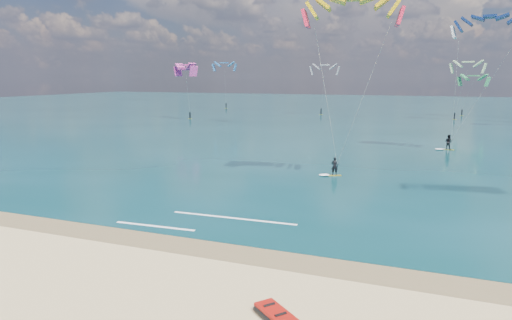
{
  "coord_description": "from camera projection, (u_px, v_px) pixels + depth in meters",
  "views": [
    {
      "loc": [
        11.44,
        -17.06,
        8.81
      ],
      "look_at": [
        1.85,
        8.0,
        3.87
      ],
      "focal_mm": 32.0,
      "sensor_mm": 36.0,
      "label": 1
    }
  ],
  "objects": [
    {
      "name": "wet_sand_strip",
      "position": [
        189.0,
        246.0,
        24.04
      ],
      "size": [
        320.0,
        2.4,
        0.01
      ],
      "primitive_type": "cube",
      "color": "brown",
      "rests_on": "ground"
    },
    {
      "name": "sea",
      "position": [
        383.0,
        111.0,
        116.82
      ],
      "size": [
        320.0,
        200.0,
        0.04
      ],
      "primitive_type": "cube",
      "color": "#093033",
      "rests_on": "ground"
    },
    {
      "name": "ground",
      "position": [
        332.0,
        147.0,
        58.03
      ],
      "size": [
        320.0,
        320.0,
        0.0
      ],
      "primitive_type": "plane",
      "color": "tan",
      "rests_on": "ground"
    },
    {
      "name": "kitesurfer_far",
      "position": [
        469.0,
        79.0,
        50.77
      ],
      "size": [
        9.29,
        7.05,
        16.38
      ],
      "rotation": [
        0.0,
        0.0,
        -0.25
      ],
      "color": "gold",
      "rests_on": "sea"
    },
    {
      "name": "shoreline_foam",
      "position": [
        204.0,
        221.0,
        28.02
      ],
      "size": [
        10.46,
        3.63,
        0.01
      ],
      "color": "white",
      "rests_on": "ground"
    },
    {
      "name": "distant_kites",
      "position": [
        349.0,
        92.0,
        96.69
      ],
      "size": [
        75.29,
        35.3,
        12.33
      ],
      "color": "#2768AC",
      "rests_on": "ground"
    },
    {
      "name": "kitesurfer_main",
      "position": [
        343.0,
        83.0,
        36.54
      ],
      "size": [
        8.28,
        6.99,
        15.91
      ],
      "rotation": [
        0.0,
        0.0,
        0.44
      ],
      "color": "yellow",
      "rests_on": "sea"
    }
  ]
}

